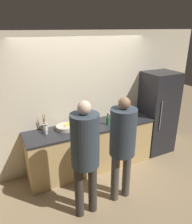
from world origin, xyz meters
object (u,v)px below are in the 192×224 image
at_px(bottle_clear, 46,130).
at_px(cup_blue, 83,121).
at_px(person_center, 123,140).
at_px(person_left, 85,150).
at_px(utensil_crock, 45,127).
at_px(refrigerator, 157,113).
at_px(bottle_green, 108,120).
at_px(bottle_red, 80,126).
at_px(fruit_bowl, 65,127).

distance_m(bottle_clear, cup_blue, 0.76).
bearing_deg(bottle_clear, cup_blue, 9.90).
relative_size(person_center, bottle_clear, 10.00).
distance_m(person_left, utensil_crock, 1.24).
xyz_separation_m(refrigerator, bottle_green, (-1.30, -0.09, 0.11)).
distance_m(person_left, bottle_red, 0.98).
relative_size(utensil_crock, cup_blue, 3.23).
bearing_deg(person_left, bottle_clear, 105.00).
height_order(person_center, bottle_red, person_center).
bearing_deg(bottle_red, bottle_green, -0.18).
distance_m(bottle_red, cup_blue, 0.30).
distance_m(person_left, person_center, 0.64).
xyz_separation_m(bottle_clear, bottle_red, (0.59, -0.13, 0.02)).
height_order(person_left, bottle_red, person_left).
bearing_deg(bottle_green, person_center, -104.98).
bearing_deg(utensil_crock, bottle_red, -26.28).
bearing_deg(refrigerator, person_center, -147.90).
xyz_separation_m(person_center, bottle_clear, (-0.92, 1.00, -0.08)).
bearing_deg(bottle_clear, fruit_bowl, 4.15).
height_order(fruit_bowl, bottle_red, bottle_red).
distance_m(bottle_green, bottle_red, 0.56).
bearing_deg(bottle_clear, person_center, -47.42).
xyz_separation_m(bottle_green, cup_blue, (-0.40, 0.26, -0.05)).
height_order(refrigerator, person_left, person_left).
relative_size(utensil_crock, bottle_clear, 1.77).
height_order(bottle_green, cup_blue, bottle_green).
bearing_deg(bottle_green, bottle_red, 179.82).
xyz_separation_m(fruit_bowl, bottle_clear, (-0.35, -0.03, 0.03)).
height_order(person_center, cup_blue, person_center).
bearing_deg(fruit_bowl, cup_blue, 14.85).
xyz_separation_m(bottle_green, bottle_red, (-0.56, 0.00, -0.00)).
distance_m(utensil_crock, cup_blue, 0.73).
bearing_deg(cup_blue, bottle_green, -32.92).
xyz_separation_m(refrigerator, utensil_crock, (-2.43, 0.19, 0.09)).
distance_m(fruit_bowl, bottle_clear, 0.35).
bearing_deg(person_center, cup_blue, 98.48).
distance_m(bottle_green, cup_blue, 0.48).
relative_size(refrigerator, cup_blue, 18.73).
height_order(utensil_crock, bottle_clear, utensil_crock).
relative_size(refrigerator, bottle_red, 8.15).
height_order(refrigerator, fruit_bowl, refrigerator).
xyz_separation_m(person_center, bottle_red, (-0.32, 0.87, -0.06)).
bearing_deg(bottle_clear, refrigerator, -0.81).
distance_m(person_left, cup_blue, 1.27).
xyz_separation_m(person_center, utensil_crock, (-0.90, 1.15, -0.08)).
height_order(person_center, fruit_bowl, person_center).
xyz_separation_m(bottle_red, cup_blue, (0.15, 0.26, -0.05)).
bearing_deg(bottle_clear, bottle_green, -6.40).
relative_size(person_center, cup_blue, 18.21).
xyz_separation_m(person_left, fruit_bowl, (0.07, 1.07, -0.14)).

